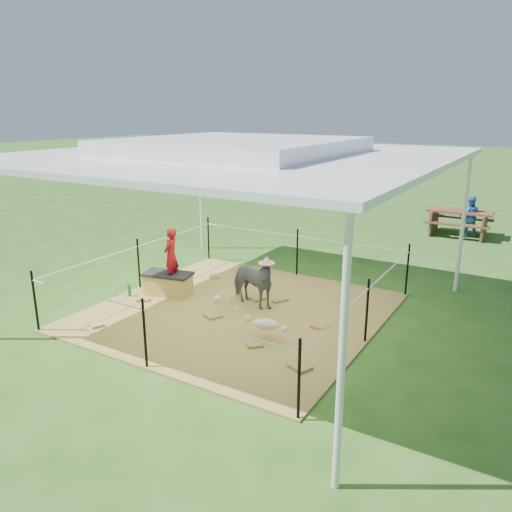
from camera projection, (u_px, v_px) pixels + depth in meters
The scene contains 13 objects.
ground at pixel (238, 312), 8.53m from camera, with size 90.00×90.00×0.00m, color #2D5919.
hay_patch at pixel (238, 311), 8.53m from camera, with size 4.60×4.60×0.03m, color brown.
canopy_tent at pixel (236, 152), 7.77m from camera, with size 6.30×6.30×2.90m.
rope_fence at pixel (238, 276), 8.35m from camera, with size 4.54×4.54×1.00m.
straw_bale at pixel (168, 285), 9.24m from camera, with size 0.83×0.41×0.37m, color #B59C41.
dark_cloth at pixel (168, 274), 9.18m from camera, with size 0.88×0.46×0.05m, color black.
woman at pixel (171, 250), 8.99m from camera, with size 0.36×0.24×0.99m, color #A71019.
green_bottle at pixel (129, 290), 9.16m from camera, with size 0.06×0.06×0.23m, color #197330.
pony at pixel (251, 282), 8.60m from camera, with size 0.48×1.05×0.88m, color #515156.
pink_hat at pixel (251, 254), 8.46m from camera, with size 0.28×0.28×0.13m, color pink.
foal at pixel (266, 322), 7.38m from camera, with size 0.99×0.55×0.55m, color beige, non-canonical shape.
picnic_table_near at pixel (459, 223), 13.64m from camera, with size 1.67×1.21×0.70m, color brown.
distant_person at pixel (469, 216), 13.46m from camera, with size 0.54×0.42×1.11m, color blue.
Camera 1 is at (4.32, -6.63, 3.34)m, focal length 35.00 mm.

